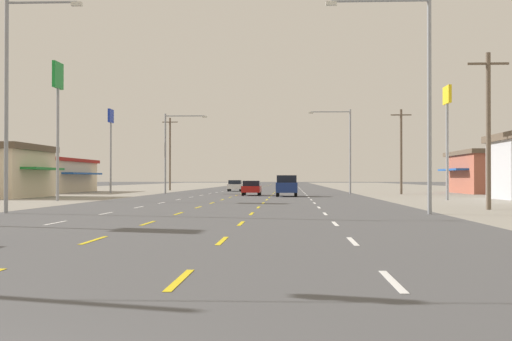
{
  "coord_description": "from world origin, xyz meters",
  "views": [
    {
      "loc": [
        3.57,
        -4.95,
        1.69
      ],
      "look_at": [
        -0.63,
        84.77,
        2.67
      ],
      "focal_mm": 50.85,
      "sensor_mm": 36.0,
      "label": 1
    }
  ],
  "objects_px": {
    "suv_inner_right_near": "(287,185)",
    "streetlight_left_row_0": "(13,90)",
    "sedan_inner_left_midfar": "(235,186)",
    "pole_sign_left_row_1": "(58,96)",
    "streetlight_right_row_0": "(418,86)",
    "pole_sign_left_row_2": "(111,131)",
    "streetlight_right_row_1": "(345,144)",
    "streetlight_left_row_1": "(170,146)",
    "pole_sign_right_row_1": "(447,114)",
    "sedan_center_turn_mid": "(252,188)"
  },
  "relations": [
    {
      "from": "suv_inner_right_near",
      "to": "streetlight_left_row_0",
      "type": "bearing_deg",
      "value": -111.29
    },
    {
      "from": "sedan_inner_left_midfar",
      "to": "pole_sign_left_row_1",
      "type": "height_order",
      "value": "pole_sign_left_row_1"
    },
    {
      "from": "streetlight_right_row_0",
      "to": "sedan_inner_left_midfar",
      "type": "bearing_deg",
      "value": 102.34
    },
    {
      "from": "pole_sign_left_row_2",
      "to": "streetlight_right_row_1",
      "type": "height_order",
      "value": "pole_sign_left_row_2"
    },
    {
      "from": "streetlight_left_row_1",
      "to": "pole_sign_left_row_2",
      "type": "bearing_deg",
      "value": 158.95
    },
    {
      "from": "streetlight_left_row_1",
      "to": "streetlight_left_row_0",
      "type": "bearing_deg",
      "value": -90.26
    },
    {
      "from": "streetlight_left_row_0",
      "to": "streetlight_right_row_1",
      "type": "xyz_separation_m",
      "value": [
        19.44,
        44.79,
        -0.55
      ]
    },
    {
      "from": "suv_inner_right_near",
      "to": "pole_sign_left_row_2",
      "type": "xyz_separation_m",
      "value": [
        -20.22,
        14.04,
        6.13
      ]
    },
    {
      "from": "pole_sign_right_row_1",
      "to": "streetlight_right_row_0",
      "type": "distance_m",
      "value": 23.29
    },
    {
      "from": "streetlight_left_row_1",
      "to": "streetlight_right_row_1",
      "type": "height_order",
      "value": "streetlight_right_row_1"
    },
    {
      "from": "pole_sign_left_row_1",
      "to": "streetlight_right_row_1",
      "type": "height_order",
      "value": "pole_sign_left_row_1"
    },
    {
      "from": "streetlight_left_row_0",
      "to": "streetlight_right_row_0",
      "type": "height_order",
      "value": "streetlight_left_row_0"
    },
    {
      "from": "sedan_center_turn_mid",
      "to": "streetlight_left_row_0",
      "type": "xyz_separation_m",
      "value": [
        -9.59,
        -37.16,
        5.22
      ]
    },
    {
      "from": "streetlight_left_row_1",
      "to": "streetlight_right_row_1",
      "type": "distance_m",
      "value": 19.24
    },
    {
      "from": "pole_sign_left_row_2",
      "to": "streetlight_right_row_1",
      "type": "bearing_deg",
      "value": -6.07
    },
    {
      "from": "streetlight_right_row_0",
      "to": "streetlight_left_row_1",
      "type": "relative_size",
      "value": 1.17
    },
    {
      "from": "suv_inner_right_near",
      "to": "sedan_center_turn_mid",
      "type": "relative_size",
      "value": 1.09
    },
    {
      "from": "pole_sign_left_row_1",
      "to": "streetlight_left_row_1",
      "type": "xyz_separation_m",
      "value": [
        4.23,
        25.7,
        -2.64
      ]
    },
    {
      "from": "suv_inner_right_near",
      "to": "sedan_inner_left_midfar",
      "type": "height_order",
      "value": "suv_inner_right_near"
    },
    {
      "from": "streetlight_left_row_0",
      "to": "streetlight_left_row_1",
      "type": "height_order",
      "value": "streetlight_left_row_0"
    },
    {
      "from": "pole_sign_left_row_1",
      "to": "pole_sign_right_row_1",
      "type": "distance_m",
      "value": 29.85
    },
    {
      "from": "pole_sign_left_row_1",
      "to": "streetlight_right_row_0",
      "type": "bearing_deg",
      "value": -39.14
    },
    {
      "from": "pole_sign_left_row_2",
      "to": "pole_sign_right_row_1",
      "type": "relative_size",
      "value": 1.08
    },
    {
      "from": "sedan_center_turn_mid",
      "to": "pole_sign_right_row_1",
      "type": "height_order",
      "value": "pole_sign_right_row_1"
    },
    {
      "from": "pole_sign_left_row_2",
      "to": "streetlight_left_row_0",
      "type": "distance_m",
      "value": 48.16
    },
    {
      "from": "pole_sign_left_row_2",
      "to": "pole_sign_right_row_1",
      "type": "height_order",
      "value": "pole_sign_left_row_2"
    },
    {
      "from": "streetlight_right_row_1",
      "to": "streetlight_right_row_0",
      "type": "bearing_deg",
      "value": -90.01
    },
    {
      "from": "suv_inner_right_near",
      "to": "sedan_inner_left_midfar",
      "type": "xyz_separation_m",
      "value": [
        -6.88,
        26.89,
        -0.27
      ]
    },
    {
      "from": "sedan_inner_left_midfar",
      "to": "streetlight_left_row_0",
      "type": "xyz_separation_m",
      "value": [
        -6.2,
        -60.47,
        5.22
      ]
    },
    {
      "from": "suv_inner_right_near",
      "to": "pole_sign_right_row_1",
      "type": "distance_m",
      "value": 17.69
    },
    {
      "from": "sedan_inner_left_midfar",
      "to": "streetlight_right_row_0",
      "type": "bearing_deg",
      "value": -77.66
    },
    {
      "from": "pole_sign_right_row_1",
      "to": "sedan_center_turn_mid",
      "type": "bearing_deg",
      "value": 137.44
    },
    {
      "from": "streetlight_left_row_0",
      "to": "streetlight_right_row_0",
      "type": "relative_size",
      "value": 1.01
    },
    {
      "from": "pole_sign_left_row_1",
      "to": "streetlight_left_row_0",
      "type": "distance_m",
      "value": 19.6
    },
    {
      "from": "sedan_inner_left_midfar",
      "to": "streetlight_right_row_1",
      "type": "xyz_separation_m",
      "value": [
        13.24,
        -15.68,
        4.67
      ]
    },
    {
      "from": "pole_sign_left_row_1",
      "to": "pole_sign_left_row_2",
      "type": "bearing_deg",
      "value": 96.22
    },
    {
      "from": "sedan_center_turn_mid",
      "to": "pole_sign_left_row_1",
      "type": "bearing_deg",
      "value": -127.01
    },
    {
      "from": "streetlight_right_row_0",
      "to": "pole_sign_left_row_1",
      "type": "bearing_deg",
      "value": 140.86
    },
    {
      "from": "streetlight_left_row_1",
      "to": "suv_inner_right_near",
      "type": "bearing_deg",
      "value": -41.05
    },
    {
      "from": "sedan_center_turn_mid",
      "to": "sedan_inner_left_midfar",
      "type": "height_order",
      "value": "same"
    },
    {
      "from": "pole_sign_left_row_2",
      "to": "streetlight_left_row_0",
      "type": "bearing_deg",
      "value": -81.48
    },
    {
      "from": "streetlight_left_row_0",
      "to": "streetlight_right_row_1",
      "type": "bearing_deg",
      "value": 66.54
    },
    {
      "from": "sedan_inner_left_midfar",
      "to": "streetlight_right_row_1",
      "type": "relative_size",
      "value": 0.49
    },
    {
      "from": "suv_inner_right_near",
      "to": "sedan_center_turn_mid",
      "type": "bearing_deg",
      "value": 134.29
    },
    {
      "from": "streetlight_left_row_0",
      "to": "streetlight_left_row_1",
      "type": "bearing_deg",
      "value": 89.74
    },
    {
      "from": "sedan_center_turn_mid",
      "to": "pole_sign_left_row_2",
      "type": "height_order",
      "value": "pole_sign_left_row_2"
    },
    {
      "from": "pole_sign_left_row_2",
      "to": "streetlight_left_row_1",
      "type": "relative_size",
      "value": 1.09
    },
    {
      "from": "sedan_center_turn_mid",
      "to": "streetlight_right_row_1",
      "type": "height_order",
      "value": "streetlight_right_row_1"
    },
    {
      "from": "streetlight_left_row_0",
      "to": "streetlight_left_row_1",
      "type": "distance_m",
      "value": 44.8
    },
    {
      "from": "suv_inner_right_near",
      "to": "streetlight_right_row_0",
      "type": "bearing_deg",
      "value": -79.29
    }
  ]
}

